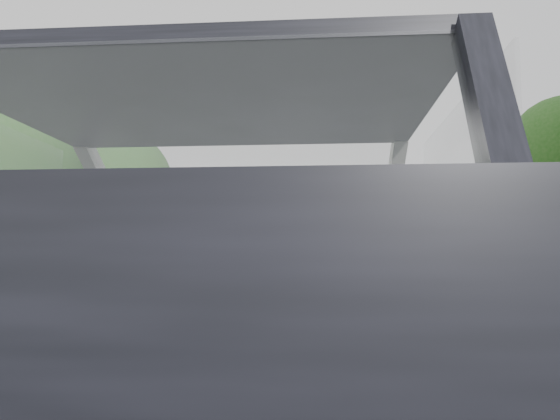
% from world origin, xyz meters
% --- Properties ---
extents(subject_car, '(1.80, 4.00, 1.45)m').
position_xyz_m(subject_car, '(0.00, 0.00, 0.72)').
color(subject_car, black).
rests_on(subject_car, ground).
extents(dashboard, '(1.58, 0.45, 0.30)m').
position_xyz_m(dashboard, '(0.00, 0.62, 0.85)').
color(dashboard, black).
rests_on(dashboard, subject_car).
extents(driver_seat, '(0.50, 0.72, 0.42)m').
position_xyz_m(driver_seat, '(-0.40, -0.29, 0.88)').
color(driver_seat, black).
rests_on(driver_seat, subject_car).
extents(passenger_seat, '(0.50, 0.72, 0.42)m').
position_xyz_m(passenger_seat, '(0.40, -0.29, 0.88)').
color(passenger_seat, black).
rests_on(passenger_seat, subject_car).
extents(steering_wheel, '(0.36, 0.36, 0.04)m').
position_xyz_m(steering_wheel, '(-0.40, 0.33, 0.92)').
color(steering_wheel, black).
rests_on(steering_wheel, dashboard).
extents(cat, '(0.51, 0.18, 0.23)m').
position_xyz_m(cat, '(0.28, 0.62, 1.07)').
color(cat, slate).
rests_on(cat, dashboard).
extents(guardrail, '(0.05, 90.00, 0.32)m').
position_xyz_m(guardrail, '(4.30, 10.00, 0.58)').
color(guardrail, '#9599A5').
rests_on(guardrail, ground).
extents(other_car, '(1.92, 4.14, 1.32)m').
position_xyz_m(other_car, '(-0.67, 25.19, 0.66)').
color(other_car, '#A3A7AE').
rests_on(other_car, ground).
extents(highway_sign, '(0.42, 0.89, 2.31)m').
position_xyz_m(highway_sign, '(4.78, 24.27, 1.15)').
color(highway_sign, '#0F491F').
rests_on(highway_sign, ground).
extents(tree_5, '(6.48, 6.48, 8.04)m').
position_xyz_m(tree_5, '(-10.27, 15.17, 4.02)').
color(tree_5, '#255D1B').
rests_on(tree_5, ground).
extents(tree_6, '(6.39, 6.39, 7.60)m').
position_xyz_m(tree_6, '(-10.28, 26.29, 3.80)').
color(tree_6, '#255D1B').
rests_on(tree_6, ground).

